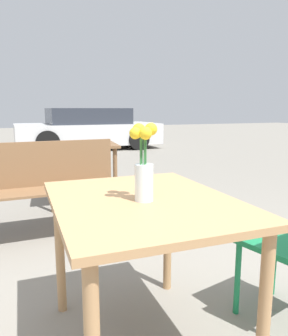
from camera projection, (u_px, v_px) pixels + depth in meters
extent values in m
cube|color=tan|center=(143.00, 202.00, 1.46)|extent=(0.79, 1.00, 0.03)
cylinder|color=tan|center=(264.00, 317.00, 1.24)|extent=(0.05, 0.05, 0.71)
cylinder|color=tan|center=(60.00, 251.00, 1.81)|extent=(0.05, 0.05, 0.71)
cylinder|color=tan|center=(168.00, 235.00, 2.04)|extent=(0.05, 0.05, 0.71)
cylinder|color=silver|center=(144.00, 183.00, 1.41)|extent=(0.08, 0.08, 0.16)
cylinder|color=silver|center=(144.00, 190.00, 1.41)|extent=(0.07, 0.07, 0.09)
cylinder|color=#337038|center=(146.00, 166.00, 1.40)|extent=(0.01, 0.01, 0.28)
sphere|color=yellow|center=(151.00, 129.00, 1.38)|extent=(0.05, 0.05, 0.05)
cylinder|color=#337038|center=(142.00, 166.00, 1.41)|extent=(0.01, 0.01, 0.28)
sphere|color=yellow|center=(139.00, 130.00, 1.40)|extent=(0.06, 0.06, 0.06)
cylinder|color=#337038|center=(141.00, 168.00, 1.39)|extent=(0.01, 0.01, 0.27)
sphere|color=yellow|center=(135.00, 133.00, 1.35)|extent=(0.05, 0.05, 0.05)
cylinder|color=#337038|center=(144.00, 168.00, 1.39)|extent=(0.01, 0.01, 0.27)
sphere|color=yellow|center=(146.00, 133.00, 1.34)|extent=(0.05, 0.05, 0.05)
cube|color=#197A47|center=(287.00, 243.00, 1.73)|extent=(0.48, 0.48, 0.03)
cylinder|color=#197A47|center=(237.00, 278.00, 1.81)|extent=(0.03, 0.03, 0.42)
cylinder|color=#197A47|center=(274.00, 262.00, 2.00)|extent=(0.03, 0.03, 0.42)
cube|color=brown|center=(32.00, 192.00, 2.77)|extent=(1.50, 0.38, 0.02)
cube|color=brown|center=(29.00, 165.00, 2.88)|extent=(1.49, 0.06, 0.40)
cube|color=brown|center=(110.00, 208.00, 3.07)|extent=(0.07, 0.32, 0.43)
cube|color=brown|center=(81.00, 145.00, 3.92)|extent=(0.90, 0.83, 0.03)
cylinder|color=brown|center=(52.00, 182.00, 3.59)|extent=(0.05, 0.05, 0.69)
cylinder|color=brown|center=(115.00, 178.00, 3.78)|extent=(0.05, 0.05, 0.69)
cylinder|color=brown|center=(52.00, 171.00, 4.18)|extent=(0.05, 0.05, 0.69)
cylinder|color=brown|center=(106.00, 169.00, 4.37)|extent=(0.05, 0.05, 0.69)
cube|color=silver|center=(88.00, 134.00, 9.43)|extent=(3.98, 1.86, 0.58)
cube|color=#2D333D|center=(87.00, 116.00, 9.34)|extent=(2.19, 1.69, 0.43)
cylinder|color=black|center=(48.00, 142.00, 8.21)|extent=(0.60, 0.19, 0.60)
cylinder|color=black|center=(41.00, 137.00, 9.77)|extent=(0.60, 0.19, 0.60)
cylinder|color=black|center=(138.00, 139.00, 9.13)|extent=(0.60, 0.19, 0.60)
cylinder|color=black|center=(119.00, 135.00, 10.69)|extent=(0.60, 0.19, 0.60)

